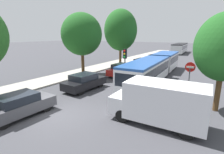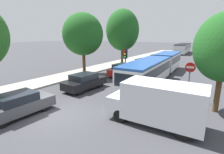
% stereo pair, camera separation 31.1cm
% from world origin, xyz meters
% --- Properties ---
extents(ground_plane, '(200.00, 200.00, 0.00)m').
position_xyz_m(ground_plane, '(0.00, 0.00, 0.00)').
color(ground_plane, '#3D3D42').
extents(kerb_strip_left, '(3.20, 51.38, 0.14)m').
position_xyz_m(kerb_strip_left, '(-7.04, 20.69, 0.07)').
color(kerb_strip_left, '#9E998E').
rests_on(kerb_strip_left, ground).
extents(articulated_bus, '(3.38, 15.87, 2.34)m').
position_xyz_m(articulated_bus, '(1.78, 12.43, 1.35)').
color(articulated_bus, silver).
rests_on(articulated_bus, ground).
extents(city_bus_rear, '(3.27, 11.43, 2.43)m').
position_xyz_m(city_bus_rear, '(-1.75, 41.38, 1.41)').
color(city_bus_rear, silver).
rests_on(city_bus_rear, ground).
extents(queued_car_graphite, '(1.81, 4.03, 1.38)m').
position_xyz_m(queued_car_graphite, '(-1.75, -1.24, 0.70)').
color(queued_car_graphite, '#47474C').
rests_on(queued_car_graphite, ground).
extents(queued_car_black, '(1.85, 4.12, 1.41)m').
position_xyz_m(queued_car_black, '(-1.99, 4.77, 0.72)').
color(queued_car_black, black).
rests_on(queued_car_black, ground).
extents(queued_car_red, '(1.84, 4.10, 1.41)m').
position_xyz_m(queued_car_red, '(-1.85, 11.15, 0.71)').
color(queued_car_red, '#B21E19').
rests_on(queued_car_red, ground).
extents(queued_car_navy, '(1.87, 4.18, 1.43)m').
position_xyz_m(queued_car_navy, '(-1.52, 16.38, 0.73)').
color(queued_car_navy, navy).
rests_on(queued_car_navy, ground).
extents(queued_car_silver, '(1.93, 4.29, 1.47)m').
position_xyz_m(queued_car_silver, '(-1.59, 22.24, 0.75)').
color(queued_car_silver, '#B7BABF').
rests_on(queued_car_silver, ground).
extents(queued_car_tan, '(2.01, 4.48, 1.54)m').
position_xyz_m(queued_car_tan, '(-1.71, 28.07, 0.78)').
color(queued_car_tan, tan).
rests_on(queued_car_tan, ground).
extents(white_van, '(5.09, 2.20, 2.31)m').
position_xyz_m(white_van, '(5.49, 2.35, 1.24)').
color(white_van, silver).
rests_on(white_van, ground).
extents(traffic_light, '(0.35, 0.38, 3.40)m').
position_xyz_m(traffic_light, '(0.11, 8.25, 2.50)').
color(traffic_light, '#56595E').
rests_on(traffic_light, ground).
extents(no_entry_sign, '(0.70, 0.08, 2.82)m').
position_xyz_m(no_entry_sign, '(6.09, 6.98, 1.88)').
color(no_entry_sign, '#56595E').
rests_on(no_entry_sign, ground).
extents(direction_sign_post, '(0.19, 1.40, 3.60)m').
position_xyz_m(direction_sign_post, '(7.76, 12.12, 2.57)').
color(direction_sign_post, '#56595E').
rests_on(direction_sign_post, ground).
extents(tree_left_mid, '(4.64, 4.64, 7.16)m').
position_xyz_m(tree_left_mid, '(-6.10, 9.09, 4.61)').
color(tree_left_mid, '#51381E').
rests_on(tree_left_mid, ground).
extents(tree_left_far, '(5.10, 5.10, 8.52)m').
position_xyz_m(tree_left_far, '(-5.97, 17.97, 5.36)').
color(tree_left_far, '#51381E').
rests_on(tree_left_far, ground).
extents(tree_right_near, '(3.40, 3.40, 6.03)m').
position_xyz_m(tree_right_near, '(7.97, 5.95, 3.99)').
color(tree_right_near, '#51381E').
rests_on(tree_right_near, ground).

